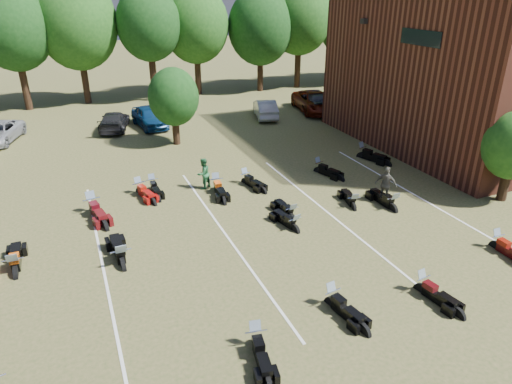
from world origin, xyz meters
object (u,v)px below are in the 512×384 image
car_4 (149,117)px  motorcycle_3 (256,347)px  motorcycle_14 (93,212)px  person_grey (386,185)px  person_green (203,174)px

car_4 → motorcycle_3: size_ratio=2.10×
car_4 → motorcycle_14: size_ratio=1.76×
car_4 → person_grey: 18.88m
person_green → motorcycle_3: bearing=52.6°
motorcycle_14 → motorcycle_3: bearing=-82.7°
motorcycle_3 → motorcycle_14: motorcycle_14 is taller
motorcycle_3 → motorcycle_14: 11.35m
person_grey → motorcycle_14: (-13.04, 4.21, -0.89)m
motorcycle_14 → person_grey: bearing=-29.0°
person_green → motorcycle_14: 5.60m
person_green → motorcycle_3: person_green is taller
motorcycle_3 → person_grey: bearing=44.7°
person_green → motorcycle_14: (-5.50, -0.67, -0.81)m
person_green → motorcycle_3: size_ratio=0.77×
person_grey → car_4: bearing=-13.0°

